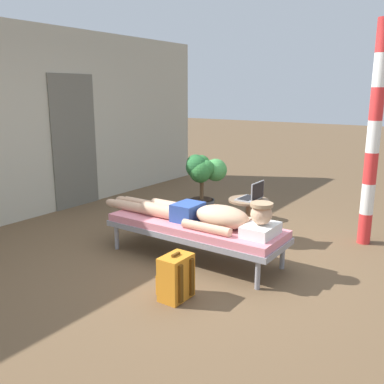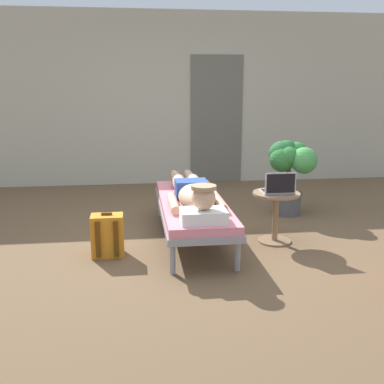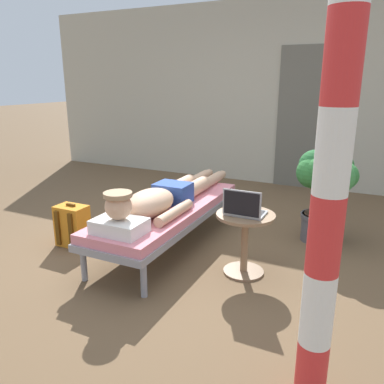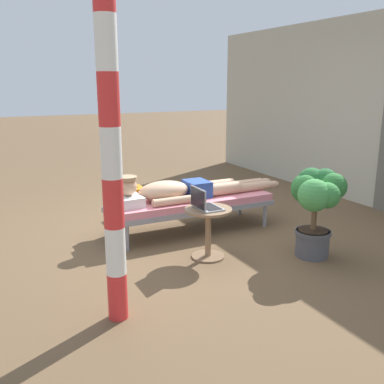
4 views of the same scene
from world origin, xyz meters
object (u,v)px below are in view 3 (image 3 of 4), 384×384
laptop (244,209)px  backpack (73,226)px  person_reclining (163,198)px  side_table (245,233)px  potted_plant (325,182)px  lounge_chair (169,212)px  porch_post (334,152)px

laptop → backpack: 1.74m
laptop → backpack: size_ratio=0.73×
person_reclining → side_table: person_reclining is taller
person_reclining → backpack: size_ratio=5.12×
person_reclining → potted_plant: bearing=33.2°
laptop → potted_plant: potted_plant is taller
person_reclining → backpack: person_reclining is taller
lounge_chair → backpack: (-0.86, -0.39, -0.15)m
potted_plant → porch_post: 2.26m
potted_plant → porch_post: (0.26, -2.15, 0.66)m
backpack → porch_post: size_ratio=0.17×
person_reclining → lounge_chair: bearing=90.0°
person_reclining → backpack: 0.96m
side_table → porch_post: 1.67m
lounge_chair → backpack: 0.95m
side_table → backpack: 1.71m
lounge_chair → side_table: side_table is taller
lounge_chair → backpack: bearing=-155.7°
laptop → porch_post: porch_post is taller
lounge_chair → potted_plant: bearing=29.8°
person_reclining → porch_post: size_ratio=0.85×
side_table → laptop: bearing=-90.0°
lounge_chair → laptop: bearing=-17.5°
lounge_chair → laptop: laptop is taller
laptop → porch_post: bearing=-57.2°
backpack → lounge_chair: bearing=24.3°
laptop → porch_post: (0.73, -1.14, 0.70)m
person_reclining → side_table: bearing=-7.0°
porch_post → side_table: bearing=121.7°
backpack → potted_plant: bearing=27.7°
backpack → potted_plant: 2.48m
backpack → person_reclining: bearing=17.9°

